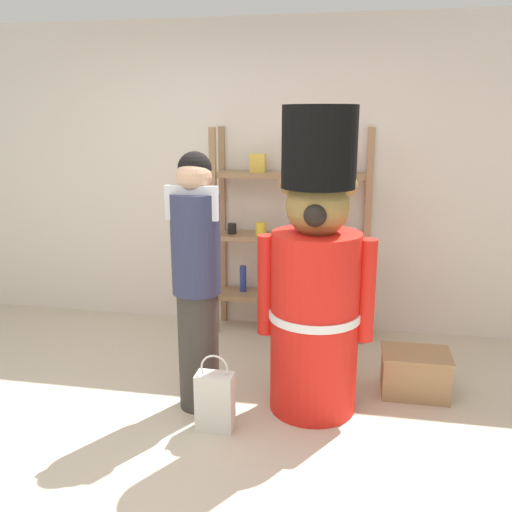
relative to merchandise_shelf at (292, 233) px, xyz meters
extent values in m
plane|color=beige|center=(-0.36, -1.98, -0.88)|extent=(6.40, 6.40, 0.00)
cube|color=silver|center=(-0.36, 0.22, 0.42)|extent=(6.40, 0.12, 2.60)
cube|color=#93704C|center=(-0.63, -0.15, -0.01)|extent=(0.05, 0.05, 1.74)
cube|color=#93704C|center=(0.61, -0.15, -0.01)|extent=(0.05, 0.05, 1.74)
cube|color=#93704C|center=(-0.63, 0.15, -0.01)|extent=(0.05, 0.05, 1.74)
cube|color=#93704C|center=(0.61, 0.15, -0.01)|extent=(0.05, 0.05, 1.74)
cube|color=#93704C|center=(-0.01, 0.00, -0.56)|extent=(1.24, 0.30, 0.04)
cube|color=#93704C|center=(-0.01, 0.00, -0.04)|extent=(1.24, 0.30, 0.04)
cube|color=#93704C|center=(-0.01, 0.00, 0.48)|extent=(1.24, 0.30, 0.04)
cylinder|color=black|center=(-0.50, -0.02, 0.02)|extent=(0.08, 0.08, 0.09)
cylinder|color=yellow|center=(-0.25, -0.03, 0.03)|extent=(0.09, 0.09, 0.10)
cylinder|color=pink|center=(-0.01, -0.02, 0.03)|extent=(0.08, 0.08, 0.10)
cylinder|color=navy|center=(0.24, 0.02, 0.03)|extent=(0.09, 0.09, 0.10)
cylinder|color=white|center=(0.49, -0.04, 0.02)|extent=(0.09, 0.09, 0.09)
cylinder|color=navy|center=(-0.42, 0.02, -0.43)|extent=(0.06, 0.06, 0.23)
cylinder|color=#B27226|center=(-0.01, 0.00, -0.44)|extent=(0.06, 0.06, 0.20)
cylinder|color=silver|center=(0.41, -0.01, -0.46)|extent=(0.06, 0.06, 0.17)
cube|color=gold|center=(-0.29, 0.00, 0.57)|extent=(0.13, 0.10, 0.15)
cube|color=#B21E2D|center=(0.27, 0.00, 0.56)|extent=(0.18, 0.14, 0.13)
cylinder|color=red|center=(0.30, -1.25, -0.30)|extent=(0.54, 0.54, 1.15)
cylinder|color=white|center=(0.30, -1.25, -0.24)|extent=(0.57, 0.57, 0.05)
sphere|color=olive|center=(0.30, -1.25, 0.43)|extent=(0.38, 0.38, 0.38)
sphere|color=olive|center=(0.14, -1.25, 0.56)|extent=(0.13, 0.13, 0.13)
sphere|color=olive|center=(0.46, -1.25, 0.56)|extent=(0.13, 0.13, 0.13)
cylinder|color=black|center=(0.30, -1.25, 0.77)|extent=(0.43, 0.43, 0.47)
cylinder|color=red|center=(0.00, -1.25, -0.07)|extent=(0.11, 0.11, 0.63)
cylinder|color=red|center=(0.61, -1.25, -0.07)|extent=(0.11, 0.11, 0.63)
sphere|color=black|center=(0.30, -1.42, 0.40)|extent=(0.13, 0.13, 0.13)
cylinder|color=#38332D|center=(-0.41, -1.36, -0.49)|extent=(0.25, 0.25, 0.77)
cylinder|color=#2D3351|center=(-0.41, -1.36, 0.20)|extent=(0.30, 0.30, 0.61)
sphere|color=tan|center=(-0.41, -1.36, 0.60)|extent=(0.21, 0.21, 0.21)
cube|color=silver|center=(-0.41, -1.42, 0.45)|extent=(0.31, 0.04, 0.20)
sphere|color=black|center=(-0.41, -1.34, 0.65)|extent=(0.20, 0.20, 0.20)
cube|color=silver|center=(-0.24, -1.61, -0.70)|extent=(0.22, 0.13, 0.36)
torus|color=silver|center=(-0.24, -1.61, -0.48)|extent=(0.17, 0.01, 0.17)
cube|color=#9E7A51|center=(0.96, -0.94, -0.74)|extent=(0.43, 0.32, 0.27)
cube|color=#9E7A51|center=(0.96, -0.94, -0.59)|extent=(0.45, 0.33, 0.02)
camera|label=1|loc=(0.54, -4.43, 0.94)|focal=38.33mm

